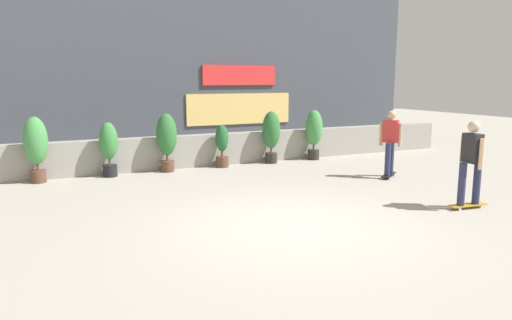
# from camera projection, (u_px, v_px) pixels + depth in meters

# --- Properties ---
(ground_plane) EXTENTS (48.00, 48.00, 0.00)m
(ground_plane) POSITION_uv_depth(u_px,v_px,m) (293.00, 225.00, 8.02)
(ground_plane) COLOR #A8A093
(planter_wall) EXTENTS (18.00, 0.40, 0.90)m
(planter_wall) POSITION_uv_depth(u_px,v_px,m) (189.00, 151.00, 13.29)
(planter_wall) COLOR gray
(planter_wall) RESTS_ON ground
(building_backdrop) EXTENTS (20.00, 2.08, 6.50)m
(building_backdrop) POSITION_uv_depth(u_px,v_px,m) (153.00, 56.00, 16.38)
(building_backdrop) COLOR #424751
(building_backdrop) RESTS_ON ground
(potted_plant_0) EXTENTS (0.56, 0.56, 1.59)m
(potted_plant_0) POSITION_uv_depth(u_px,v_px,m) (36.00, 144.00, 11.18)
(potted_plant_0) COLOR brown
(potted_plant_0) RESTS_ON ground
(potted_plant_1) EXTENTS (0.46, 0.46, 1.40)m
(potted_plant_1) POSITION_uv_depth(u_px,v_px,m) (109.00, 146.00, 11.90)
(potted_plant_1) COLOR black
(potted_plant_1) RESTS_ON ground
(potted_plant_2) EXTENTS (0.55, 0.55, 1.57)m
(potted_plant_2) POSITION_uv_depth(u_px,v_px,m) (167.00, 138.00, 12.51)
(potted_plant_2) COLOR brown
(potted_plant_2) RESTS_ON ground
(potted_plant_3) EXTENTS (0.37, 0.37, 1.21)m
(potted_plant_3) POSITION_uv_depth(u_px,v_px,m) (222.00, 145.00, 13.21)
(potted_plant_3) COLOR brown
(potted_plant_3) RESTS_ON ground
(potted_plant_4) EXTENTS (0.53, 0.53, 1.54)m
(potted_plant_4) POSITION_uv_depth(u_px,v_px,m) (271.00, 133.00, 13.82)
(potted_plant_4) COLOR #2D2823
(potted_plant_4) RESTS_ON ground
(potted_plant_5) EXTENTS (0.53, 0.53, 1.53)m
(potted_plant_5) POSITION_uv_depth(u_px,v_px,m) (314.00, 131.00, 14.44)
(potted_plant_5) COLOR #2D2823
(potted_plant_5) RESTS_ON ground
(skater_by_wall_left) EXTENTS (0.82, 0.56, 1.70)m
(skater_by_wall_left) POSITION_uv_depth(u_px,v_px,m) (471.00, 160.00, 8.92)
(skater_by_wall_left) COLOR #BF8C26
(skater_by_wall_left) RESTS_ON ground
(skater_far_right) EXTENTS (0.77, 0.63, 1.70)m
(skater_far_right) POSITION_uv_depth(u_px,v_px,m) (390.00, 141.00, 11.78)
(skater_far_right) COLOR black
(skater_far_right) RESTS_ON ground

